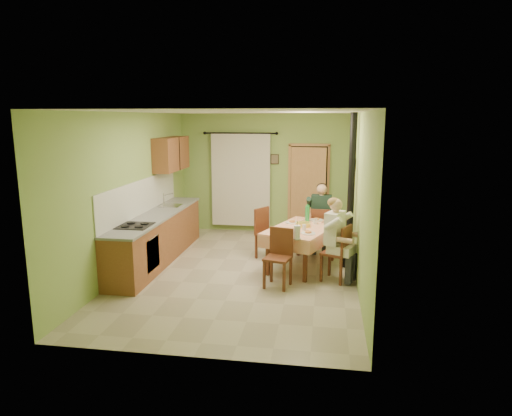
% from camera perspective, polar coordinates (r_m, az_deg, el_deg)
% --- Properties ---
extents(floor, '(4.00, 6.00, 0.01)m').
position_cam_1_polar(floor, '(8.24, -1.84, -7.95)').
color(floor, tan).
rests_on(floor, ground).
extents(room_shell, '(4.04, 6.04, 2.82)m').
position_cam_1_polar(room_shell, '(7.83, -1.93, 4.73)').
color(room_shell, '#91B35C').
rests_on(room_shell, ground).
extents(kitchen_run, '(0.64, 3.64, 1.56)m').
position_cam_1_polar(kitchen_run, '(8.92, -12.23, -3.46)').
color(kitchen_run, brown).
rests_on(kitchen_run, ground).
extents(upper_cabinets, '(0.35, 1.40, 0.70)m').
position_cam_1_polar(upper_cabinets, '(9.93, -10.52, 6.68)').
color(upper_cabinets, brown).
rests_on(upper_cabinets, room_shell).
extents(curtain, '(1.70, 0.07, 2.22)m').
position_cam_1_polar(curtain, '(10.83, -1.92, 3.58)').
color(curtain, black).
rests_on(curtain, ground).
extents(doorway, '(0.96, 0.21, 2.15)m').
position_cam_1_polar(doorway, '(10.72, 6.55, 2.29)').
color(doorway, black).
rests_on(doorway, ground).
extents(dining_table, '(1.46, 1.84, 0.76)m').
position_cam_1_polar(dining_table, '(8.39, 5.74, -4.92)').
color(dining_table, '#EFA07B').
rests_on(dining_table, ground).
extents(tableware, '(0.70, 1.60, 0.33)m').
position_cam_1_polar(tableware, '(8.18, 5.72, -2.19)').
color(tableware, white).
rests_on(tableware, dining_table).
extents(chair_far, '(0.39, 0.39, 0.92)m').
position_cam_1_polar(chair_far, '(9.39, 8.04, -3.80)').
color(chair_far, brown).
rests_on(chair_far, ground).
extents(chair_near, '(0.48, 0.48, 0.95)m').
position_cam_1_polar(chair_near, '(7.47, 2.75, -7.67)').
color(chair_near, brown).
rests_on(chair_near, ground).
extents(chair_right, '(0.53, 0.53, 0.96)m').
position_cam_1_polar(chair_right, '(7.83, 9.96, -6.92)').
color(chair_right, brown).
rests_on(chair_right, ground).
extents(chair_left, '(0.58, 0.58, 0.98)m').
position_cam_1_polar(chair_left, '(8.93, 1.58, -4.45)').
color(chair_left, brown).
rests_on(chair_left, ground).
extents(man_far, '(0.60, 0.48, 1.39)m').
position_cam_1_polar(man_far, '(9.27, 8.15, -0.25)').
color(man_far, '#192D23').
rests_on(man_far, chair_far).
extents(man_right, '(0.60, 0.65, 1.39)m').
position_cam_1_polar(man_right, '(7.67, 10.02, -2.72)').
color(man_right, white).
rests_on(man_right, chair_right).
extents(stove_flue, '(0.24, 0.24, 2.80)m').
position_cam_1_polar(stove_flue, '(8.43, 11.69, -0.51)').
color(stove_flue, black).
rests_on(stove_flue, ground).
extents(picture_back, '(0.19, 0.03, 0.23)m').
position_cam_1_polar(picture_back, '(10.73, 2.36, 6.12)').
color(picture_back, black).
rests_on(picture_back, room_shell).
extents(picture_right, '(0.03, 0.31, 0.21)m').
position_cam_1_polar(picture_right, '(8.90, 12.17, 5.46)').
color(picture_right, brown).
rests_on(picture_right, room_shell).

